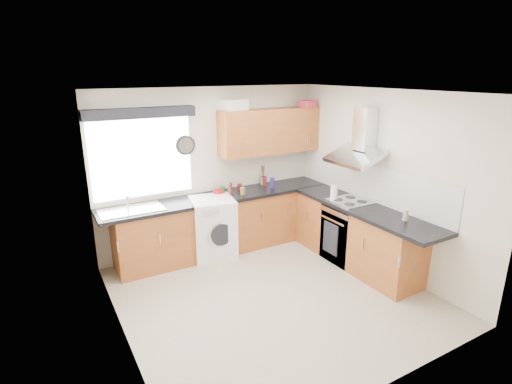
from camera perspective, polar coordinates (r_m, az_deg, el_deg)
ground_plane at (r=5.23m, az=2.33°, el=-14.43°), size 3.60×3.60×0.00m
ceiling at (r=4.47m, az=2.73°, el=14.06°), size 3.60×3.60×0.02m
wall_back at (r=6.24m, az=-6.36°, el=3.20°), size 3.60×0.02×2.50m
wall_front at (r=3.44m, az=18.98°, el=-9.51°), size 3.60×0.02×2.50m
wall_left at (r=4.09m, az=-19.43°, el=-5.22°), size 0.02×3.60×2.50m
wall_right at (r=5.83m, az=17.65°, el=1.51°), size 0.02×3.60×2.50m
window at (r=5.84m, az=-15.92°, el=4.71°), size 1.40×0.02×1.10m
window_blind at (r=5.65m, az=-16.21°, el=10.79°), size 1.50×0.18×0.14m
splashback at (r=6.04m, az=15.46°, el=1.53°), size 0.01×3.00×0.54m
base_cab_back at (r=6.20m, az=-5.88°, el=-4.85°), size 3.00×0.58×0.86m
base_cab_corner at (r=6.94m, az=6.30°, el=-2.42°), size 0.60×0.60×0.86m
base_cab_right at (r=5.99m, az=14.00°, el=-6.08°), size 0.58×2.10×0.86m
worktop_back at (r=6.07m, az=-5.11°, el=-0.72°), size 3.60×0.62×0.05m
worktop_right at (r=5.72m, az=15.28°, el=-2.40°), size 0.62×2.42×0.05m
sink at (r=5.66m, az=-17.43°, el=-2.11°), size 0.84×0.46×0.10m
oven at (r=6.09m, az=12.96°, el=-5.68°), size 0.56×0.58×0.85m
hob_plate at (r=5.92m, az=13.27°, el=-1.28°), size 0.52×0.52×0.01m
extractor_hood at (r=5.78m, az=14.58°, el=6.93°), size 0.52×0.78×0.66m
upper_cabinets at (r=6.41m, az=2.00°, el=8.69°), size 1.70×0.35×0.70m
washing_machine at (r=6.06m, az=-6.17°, el=-5.10°), size 0.73×0.71×0.91m
wall_clock at (r=5.96m, az=-9.98°, el=6.56°), size 0.29×0.04×0.29m
casserole at (r=6.15m, az=-3.31°, el=12.37°), size 0.44×0.35×0.16m
storage_box at (r=6.65m, az=7.41°, el=12.38°), size 0.28×0.25×0.11m
utensil_pot at (r=6.60m, az=0.98°, el=1.63°), size 0.11×0.11×0.13m
kitchen_roll at (r=5.92m, az=11.08°, el=-0.08°), size 0.12×0.12×0.22m
tomato_cluster at (r=6.18m, az=-5.42°, el=0.13°), size 0.17×0.17×0.06m
jar_0 at (r=6.07m, az=-3.64°, el=0.46°), size 0.05×0.05×0.19m
jar_1 at (r=6.08m, az=-1.93°, el=0.15°), size 0.07×0.07×0.11m
jar_2 at (r=6.33m, az=-2.36°, el=0.76°), size 0.07×0.07×0.10m
jar_3 at (r=6.19m, az=-3.87°, el=0.52°), size 0.04×0.04×0.13m
jar_4 at (r=6.41m, az=2.35°, el=1.30°), size 0.07×0.07×0.17m
jar_5 at (r=6.54m, az=1.26°, el=1.58°), size 0.06×0.06×0.15m
jar_6 at (r=6.20m, az=-4.81°, el=0.37°), size 0.07×0.07×0.10m
bottle_0 at (r=5.37m, az=20.59°, el=-3.12°), size 0.06×0.06×0.14m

